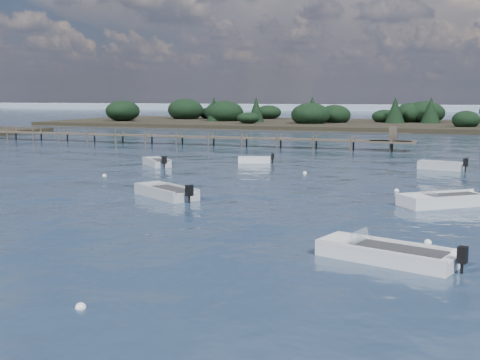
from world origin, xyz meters
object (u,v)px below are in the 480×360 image
at_px(dinghy_mid_grey, 166,194).
at_px(tender_far_grey_b, 441,167).
at_px(dinghy_mid_white_b, 445,202).
at_px(tender_far_white, 254,161).
at_px(tender_far_grey, 157,164).
at_px(jetty, 179,136).
at_px(dinghy_mid_white_a, 386,256).

bearing_deg(dinghy_mid_grey, tender_far_grey_b, 52.79).
bearing_deg(dinghy_mid_white_b, tender_far_white, 135.30).
relative_size(tender_far_grey, jetty, 0.06).
height_order(tender_far_grey, jetty, jetty).
bearing_deg(tender_far_white, dinghy_mid_grey, -87.31).
xyz_separation_m(tender_far_grey_b, dinghy_mid_white_a, (-1.00, -29.46, -0.03)).
relative_size(dinghy_mid_grey, tender_far_grey_b, 1.24).
bearing_deg(jetty, tender_far_grey, -69.06).
height_order(dinghy_mid_grey, dinghy_mid_white_b, dinghy_mid_white_b).
xyz_separation_m(dinghy_mid_white_b, jetty, (-31.96, 32.85, 0.81)).
bearing_deg(tender_far_grey_b, dinghy_mid_white_a, -91.94).
bearing_deg(dinghy_mid_white_b, tender_far_grey_b, 92.51).
bearing_deg(dinghy_mid_grey, dinghy_mid_white_a, -35.10).
xyz_separation_m(dinghy_mid_grey, dinghy_mid_white_a, (13.93, -9.79, -0.01)).
relative_size(tender_far_grey_b, jetty, 0.06).
bearing_deg(dinghy_mid_white_a, jetty, 123.68).
bearing_deg(tender_far_grey, dinghy_mid_white_a, -47.33).
relative_size(dinghy_mid_white_a, dinghy_mid_white_b, 1.04).
distance_m(tender_far_grey, dinghy_mid_grey, 16.22).
bearing_deg(dinghy_mid_white_b, tender_far_grey, 154.38).
bearing_deg(tender_far_grey, tender_far_grey_b, 13.66).
distance_m(dinghy_mid_white_b, jetty, 45.83).
bearing_deg(tender_far_grey, dinghy_mid_grey, -60.19).
bearing_deg(dinghy_mid_white_a, tender_far_grey_b, 88.06).
relative_size(dinghy_mid_grey, dinghy_mid_white_a, 0.91).
height_order(tender_far_grey, tender_far_white, tender_far_grey).
xyz_separation_m(dinghy_mid_grey, tender_far_white, (-0.90, 19.09, -0.02)).
bearing_deg(dinghy_mid_white_a, tender_far_white, 117.18).
xyz_separation_m(dinghy_mid_grey, tender_far_grey_b, (14.93, 19.67, 0.01)).
height_order(dinghy_mid_grey, jetty, jetty).
distance_m(tender_far_grey_b, jetty, 35.02).
height_order(tender_far_grey_b, dinghy_mid_white_a, tender_far_grey_b).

